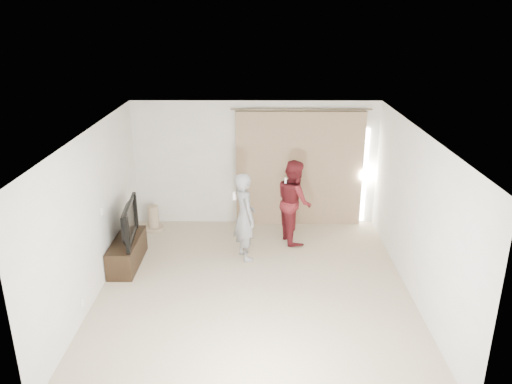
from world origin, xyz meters
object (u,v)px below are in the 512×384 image
at_px(tv_console, 127,252).
at_px(tv, 124,222).
at_px(person_man, 245,217).
at_px(person_woman, 294,201).

relative_size(tv_console, tv, 1.07).
height_order(tv_console, tv, tv).
xyz_separation_m(tv, person_man, (2.08, 0.28, -0.01)).
relative_size(tv_console, person_woman, 0.77).
bearing_deg(person_man, tv, -172.28).
height_order(tv_console, person_man, person_man).
bearing_deg(person_woman, tv_console, -161.11).
bearing_deg(person_man, person_woman, 38.86).
distance_m(person_man, person_woman, 1.19).
bearing_deg(tv_console, person_woman, 18.89).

